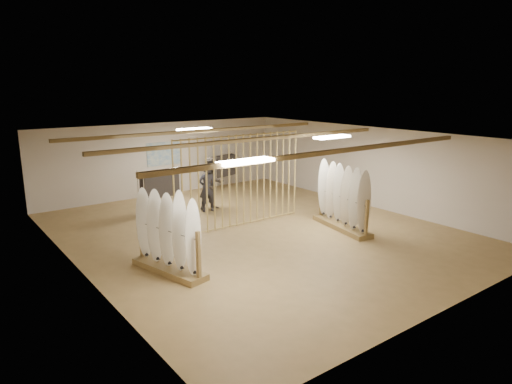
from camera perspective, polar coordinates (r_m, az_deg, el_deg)
floor at (r=13.45m, az=0.00°, el=-4.98°), size 12.00×12.00×0.00m
ceiling at (r=12.85m, az=0.00°, el=6.96°), size 12.00×12.00×0.00m
wall_back at (r=18.15m, az=-11.46°, el=4.10°), size 12.00×0.00×12.00m
wall_front at (r=9.18m, az=23.19°, el=-5.67°), size 12.00×0.00×12.00m
wall_left at (r=10.93m, az=-21.50°, el=-2.59°), size 0.00×12.00×12.00m
wall_right at (r=16.51m, az=14.04°, el=3.07°), size 0.00×12.00×12.00m
ceiling_slats at (r=12.86m, az=0.00°, el=6.61°), size 9.50×6.12×0.10m
light_panels at (r=12.85m, az=0.00°, el=6.70°), size 1.20×0.35×0.06m
bamboo_partition at (r=13.71m, az=-2.01°, el=1.43°), size 4.45×0.05×2.78m
poster at (r=18.11m, az=-11.47°, el=4.71°), size 1.40×0.03×0.90m
rack_left at (r=10.61m, az=-10.93°, el=-6.44°), size 1.02×2.16×1.99m
rack_right at (r=13.79m, az=10.73°, el=-1.93°), size 0.98×2.42×1.90m
clothing_rack_a at (r=15.51m, az=-11.93°, el=0.97°), size 1.41×0.49×1.51m
clothing_rack_b at (r=18.85m, az=-4.06°, el=3.28°), size 1.32×0.68×1.46m
shopper_a at (r=15.45m, az=-6.13°, el=0.87°), size 0.75×0.59×1.83m
shopper_b at (r=15.68m, az=-5.58°, el=1.44°), size 1.08×0.91×2.03m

